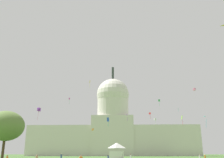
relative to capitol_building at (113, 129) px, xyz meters
name	(u,v)px	position (x,y,z in m)	size (l,w,h in m)	color
capitol_building	(113,129)	(0.00, 0.00, 0.00)	(120.62, 24.48, 66.58)	beige
event_tent	(117,151)	(5.23, -94.97, -16.02)	(5.12, 6.64, 5.41)	white
tree_west_far	(6,126)	(-23.46, -119.77, -9.96)	(10.36, 10.92, 12.73)	#4C3823
person_white_mid_left	(131,157)	(9.50, -116.90, -17.96)	(0.47, 0.47, 1.67)	silver
person_denim_edge_west	(61,157)	(-10.37, -110.70, -17.93)	(0.62, 0.62, 1.78)	#3D5684
person_denim_aisle_center	(108,158)	(3.52, -116.03, -18.08)	(0.58, 0.58, 1.48)	#3D5684
person_white_back_left	(200,158)	(26.90, -118.24, -18.06)	(0.45, 0.45, 1.48)	silver
person_orange_front_center	(205,157)	(32.48, -104.34, -18.06)	(0.44, 0.44, 1.50)	orange
kite_violet_mid	(128,116)	(9.90, -70.87, -0.70)	(1.33, 1.34, 2.46)	purple
kite_yellow_high	(90,82)	(-12.18, -41.49, 24.09)	(0.39, 0.96, 4.57)	yellow
kite_pink_mid	(194,89)	(42.95, -64.14, 13.40)	(1.51, 1.51, 1.34)	pink
kite_red_mid	(150,114)	(19.91, -70.64, 0.35)	(1.00, 0.49, 2.95)	red
kite_white_low	(155,119)	(21.17, -78.13, -3.07)	(0.91, 0.90, 2.57)	white
kite_lime_low	(182,118)	(26.71, -103.10, -5.94)	(0.44, 0.96, 3.15)	#8CD133
kite_turquoise_mid	(178,108)	(39.15, -42.26, 7.67)	(0.57, 0.76, 2.97)	teal
kite_orange_low	(93,130)	(-12.27, -20.98, -2.09)	(1.53, 1.50, 1.33)	orange
kite_cyan_low	(206,118)	(32.61, -108.90, -6.82)	(0.74, 1.07, 3.11)	#33BCDB
kite_gold_high	(224,26)	(35.85, -122.29, 16.85)	(1.83, 1.21, 0.22)	gold
kite_magenta_mid	(69,99)	(-22.20, -50.15, 11.88)	(0.65, 0.33, 3.26)	#D1339E
kite_blue_low	(108,120)	(3.00, -108.88, -7.17)	(0.71, 0.41, 2.64)	blue
kite_green_mid	(159,100)	(31.25, -23.81, 16.20)	(1.21, 1.21, 4.56)	green
kite_violet_low	(39,110)	(-17.31, -112.89, -4.51)	(1.00, 1.04, 3.61)	purple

